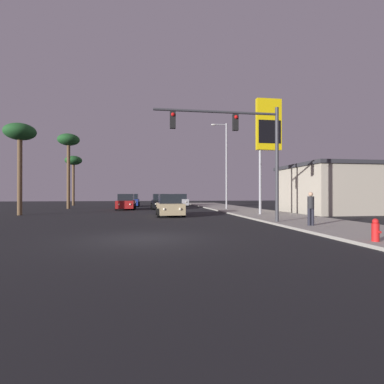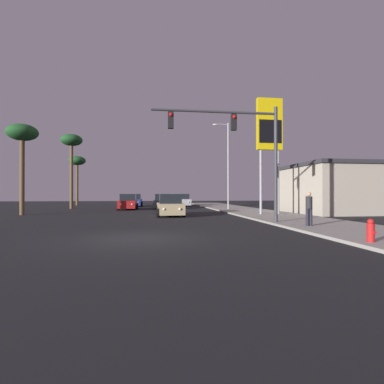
{
  "view_description": "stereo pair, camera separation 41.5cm",
  "coord_description": "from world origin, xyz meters",
  "px_view_note": "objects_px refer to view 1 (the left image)",
  "views": [
    {
      "loc": [
        0.09,
        -11.5,
        1.7
      ],
      "look_at": [
        3.42,
        10.0,
        1.83
      ],
      "focal_mm": 28.0,
      "sensor_mm": 36.0,
      "label": 1
    },
    {
      "loc": [
        0.5,
        -11.55,
        1.7
      ],
      "look_at": [
        3.42,
        10.0,
        1.83
      ],
      "focal_mm": 28.0,
      "sensor_mm": 36.0,
      "label": 2
    }
  ],
  "objects_px": {
    "car_silver": "(180,201)",
    "fire_hydrant": "(375,230)",
    "pedestrian_on_sidewalk": "(311,207)",
    "palm_tree_mid": "(69,144)",
    "car_red": "(126,202)",
    "street_lamp": "(225,161)",
    "car_tan": "(170,206)",
    "car_black": "(160,202)",
    "gas_station_sign": "(269,131)",
    "car_white": "(160,201)",
    "palm_tree_near": "(20,136)",
    "car_blue": "(132,201)",
    "palm_tree_far": "(73,163)",
    "traffic_light_mast": "(243,140)"
  },
  "relations": [
    {
      "from": "car_red",
      "to": "fire_hydrant",
      "type": "xyz_separation_m",
      "value": [
        9.65,
        -24.03,
        -0.27
      ]
    },
    {
      "from": "palm_tree_near",
      "to": "palm_tree_mid",
      "type": "relative_size",
      "value": 0.86
    },
    {
      "from": "fire_hydrant",
      "to": "palm_tree_near",
      "type": "xyz_separation_m",
      "value": [
        -17.42,
        16.62,
        5.8
      ]
    },
    {
      "from": "car_white",
      "to": "pedestrian_on_sidewalk",
      "type": "bearing_deg",
      "value": 105.24
    },
    {
      "from": "car_white",
      "to": "palm_tree_near",
      "type": "height_order",
      "value": "palm_tree_near"
    },
    {
      "from": "car_silver",
      "to": "gas_station_sign",
      "type": "height_order",
      "value": "gas_station_sign"
    },
    {
      "from": "fire_hydrant",
      "to": "traffic_light_mast",
      "type": "bearing_deg",
      "value": 106.89
    },
    {
      "from": "car_red",
      "to": "palm_tree_mid",
      "type": "distance_m",
      "value": 9.64
    },
    {
      "from": "palm_tree_near",
      "to": "palm_tree_mid",
      "type": "xyz_separation_m",
      "value": [
        1.24,
        10.0,
        1.07
      ]
    },
    {
      "from": "car_red",
      "to": "street_lamp",
      "type": "relative_size",
      "value": 0.48
    },
    {
      "from": "fire_hydrant",
      "to": "car_red",
      "type": "bearing_deg",
      "value": 111.87
    },
    {
      "from": "car_white",
      "to": "palm_tree_far",
      "type": "height_order",
      "value": "palm_tree_far"
    },
    {
      "from": "car_black",
      "to": "car_red",
      "type": "relative_size",
      "value": 1.0
    },
    {
      "from": "car_tan",
      "to": "car_red",
      "type": "relative_size",
      "value": 1.0
    },
    {
      "from": "car_tan",
      "to": "car_red",
      "type": "height_order",
      "value": "same"
    },
    {
      "from": "car_white",
      "to": "car_red",
      "type": "bearing_deg",
      "value": 63.44
    },
    {
      "from": "car_white",
      "to": "car_silver",
      "type": "bearing_deg",
      "value": -172.19
    },
    {
      "from": "car_silver",
      "to": "gas_station_sign",
      "type": "relative_size",
      "value": 0.48
    },
    {
      "from": "palm_tree_far",
      "to": "palm_tree_near",
      "type": "bearing_deg",
      "value": -88.53
    },
    {
      "from": "car_black",
      "to": "car_blue",
      "type": "distance_m",
      "value": 7.79
    },
    {
      "from": "car_tan",
      "to": "car_black",
      "type": "distance_m",
      "value": 10.6
    },
    {
      "from": "car_tan",
      "to": "car_black",
      "type": "height_order",
      "value": "same"
    },
    {
      "from": "car_silver",
      "to": "palm_tree_mid",
      "type": "bearing_deg",
      "value": 20.07
    },
    {
      "from": "car_red",
      "to": "street_lamp",
      "type": "bearing_deg",
      "value": 167.95
    },
    {
      "from": "pedestrian_on_sidewalk",
      "to": "palm_tree_mid",
      "type": "xyz_separation_m",
      "value": [
        -16.76,
        21.7,
        6.33
      ]
    },
    {
      "from": "car_black",
      "to": "car_silver",
      "type": "distance_m",
      "value": 7.65
    },
    {
      "from": "car_silver",
      "to": "car_red",
      "type": "bearing_deg",
      "value": 47.86
    },
    {
      "from": "car_white",
      "to": "palm_tree_near",
      "type": "bearing_deg",
      "value": 53.41
    },
    {
      "from": "car_black",
      "to": "car_silver",
      "type": "height_order",
      "value": "same"
    },
    {
      "from": "pedestrian_on_sidewalk",
      "to": "car_tan",
      "type": "bearing_deg",
      "value": 124.64
    },
    {
      "from": "car_blue",
      "to": "gas_station_sign",
      "type": "relative_size",
      "value": 0.48
    },
    {
      "from": "car_red",
      "to": "traffic_light_mast",
      "type": "xyz_separation_m",
      "value": [
        7.47,
        -16.87,
        3.95
      ]
    },
    {
      "from": "car_blue",
      "to": "street_lamp",
      "type": "xyz_separation_m",
      "value": [
        10.1,
        -9.99,
        4.36
      ]
    },
    {
      "from": "traffic_light_mast",
      "to": "gas_station_sign",
      "type": "height_order",
      "value": "gas_station_sign"
    },
    {
      "from": "car_white",
      "to": "gas_station_sign",
      "type": "relative_size",
      "value": 0.48
    },
    {
      "from": "car_blue",
      "to": "traffic_light_mast",
      "type": "xyz_separation_m",
      "value": [
        7.2,
        -24.46,
        3.95
      ]
    },
    {
      "from": "street_lamp",
      "to": "gas_station_sign",
      "type": "bearing_deg",
      "value": -81.55
    },
    {
      "from": "pedestrian_on_sidewalk",
      "to": "palm_tree_far",
      "type": "xyz_separation_m",
      "value": [
        -18.51,
        31.7,
        5.19
      ]
    },
    {
      "from": "car_black",
      "to": "palm_tree_mid",
      "type": "distance_m",
      "value": 12.34
    },
    {
      "from": "traffic_light_mast",
      "to": "fire_hydrant",
      "type": "relative_size",
      "value": 9.33
    },
    {
      "from": "traffic_light_mast",
      "to": "fire_hydrant",
      "type": "distance_m",
      "value": 8.59
    },
    {
      "from": "car_silver",
      "to": "fire_hydrant",
      "type": "relative_size",
      "value": 5.69
    },
    {
      "from": "car_black",
      "to": "palm_tree_far",
      "type": "height_order",
      "value": "palm_tree_far"
    },
    {
      "from": "traffic_light_mast",
      "to": "gas_station_sign",
      "type": "relative_size",
      "value": 0.79
    },
    {
      "from": "car_tan",
      "to": "pedestrian_on_sidewalk",
      "type": "relative_size",
      "value": 2.59
    },
    {
      "from": "fire_hydrant",
      "to": "palm_tree_near",
      "type": "relative_size",
      "value": 0.1
    },
    {
      "from": "car_blue",
      "to": "street_lamp",
      "type": "height_order",
      "value": "street_lamp"
    },
    {
      "from": "fire_hydrant",
      "to": "palm_tree_far",
      "type": "distance_m",
      "value": 41.17
    },
    {
      "from": "car_blue",
      "to": "palm_tree_far",
      "type": "distance_m",
      "value": 11.31
    },
    {
      "from": "car_tan",
      "to": "car_red",
      "type": "bearing_deg",
      "value": -69.97
    }
  ]
}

